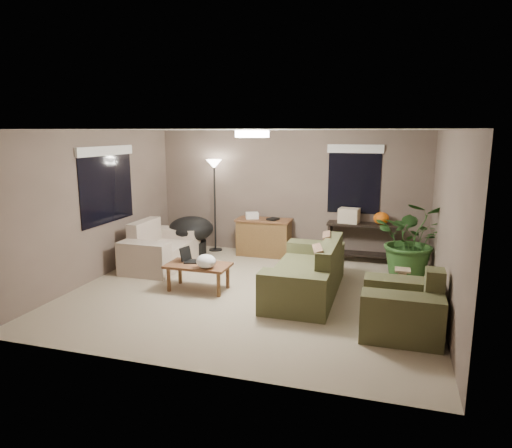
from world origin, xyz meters
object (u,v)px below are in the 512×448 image
(main_sofa, at_px, (308,275))
(cat_scratching_post, at_px, (401,288))
(armchair, at_px, (403,310))
(floor_lamp, at_px, (214,175))
(coffee_table, at_px, (198,268))
(houseplant, at_px, (411,248))
(loveseat, at_px, (160,250))
(papasan_chair, at_px, (191,233))
(console_table, at_px, (361,239))
(desk, at_px, (264,237))

(main_sofa, bearing_deg, cat_scratching_post, 2.51)
(armchair, height_order, floor_lamp, floor_lamp)
(coffee_table, distance_m, houseplant, 3.62)
(main_sofa, xyz_separation_m, loveseat, (-2.92, 0.67, 0.00))
(coffee_table, height_order, floor_lamp, floor_lamp)
(floor_lamp, distance_m, houseplant, 4.11)
(coffee_table, relative_size, floor_lamp, 0.52)
(papasan_chair, relative_size, floor_lamp, 0.51)
(console_table, distance_m, cat_scratching_post, 2.14)
(houseplant, bearing_deg, papasan_chair, 176.50)
(coffee_table, distance_m, floor_lamp, 2.76)
(loveseat, distance_m, floor_lamp, 1.98)
(floor_lamp, height_order, houseplant, floor_lamp)
(coffee_table, height_order, console_table, console_table)
(loveseat, distance_m, papasan_chair, 0.92)
(loveseat, height_order, armchair, same)
(console_table, relative_size, houseplant, 0.96)
(coffee_table, height_order, desk, desk)
(loveseat, bearing_deg, desk, 37.72)
(main_sofa, xyz_separation_m, armchair, (1.38, -1.05, 0.00))
(main_sofa, distance_m, loveseat, 3.00)
(desk, distance_m, papasan_chair, 1.47)
(console_table, bearing_deg, desk, -176.69)
(papasan_chair, bearing_deg, floor_lamp, 58.06)
(desk, bearing_deg, papasan_chair, -163.55)
(houseplant, height_order, cat_scratching_post, houseplant)
(main_sofa, bearing_deg, desk, 122.98)
(main_sofa, relative_size, console_table, 1.69)
(armchair, distance_m, floor_lamp, 5.02)
(desk, relative_size, floor_lamp, 0.58)
(papasan_chair, distance_m, houseplant, 4.22)
(main_sofa, xyz_separation_m, papasan_chair, (-2.68, 1.54, 0.17))
(desk, bearing_deg, main_sofa, -57.02)
(armchair, xyz_separation_m, console_table, (-0.73, 3.11, 0.14))
(main_sofa, distance_m, coffee_table, 1.73)
(console_table, relative_size, cat_scratching_post, 2.60)
(armchair, xyz_separation_m, papasan_chair, (-4.05, 2.58, 0.17))
(houseplant, bearing_deg, coffee_table, -153.58)
(papasan_chair, height_order, floor_lamp, floor_lamp)
(coffee_table, bearing_deg, papasan_chair, 117.61)
(main_sofa, height_order, coffee_table, main_sofa)
(loveseat, height_order, cat_scratching_post, loveseat)
(main_sofa, height_order, papasan_chair, main_sofa)
(desk, height_order, console_table, same)
(main_sofa, bearing_deg, papasan_chair, 150.16)
(loveseat, bearing_deg, main_sofa, -12.90)
(loveseat, bearing_deg, papasan_chair, 74.05)
(console_table, bearing_deg, floor_lamp, -179.67)
(coffee_table, relative_size, desk, 0.91)
(papasan_chair, bearing_deg, main_sofa, -29.84)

